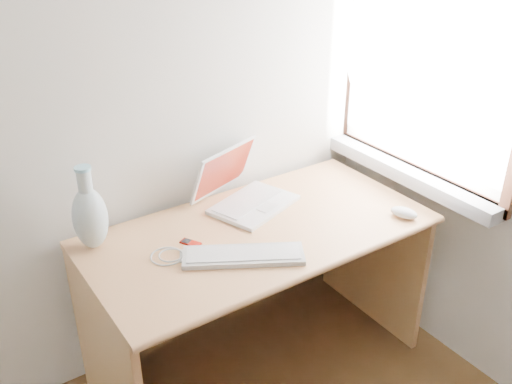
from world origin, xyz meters
TOP-DOWN VIEW (x-y plane):
  - window at (1.72, 1.30)m, footprint 0.11×0.99m
  - desk at (0.94, 1.45)m, footprint 1.37×0.68m
  - laptop at (1.03, 1.57)m, footprint 0.41×0.39m
  - external_keyboard at (0.78, 1.23)m, footprint 0.45×0.34m
  - mouse at (1.49, 1.11)m, footprint 0.10×0.13m
  - ipod at (0.67, 1.42)m, footprint 0.07×0.09m
  - cable_coil at (0.56, 1.39)m, footprint 0.15×0.15m
  - remote at (0.61, 1.35)m, footprint 0.06×0.09m
  - vase at (0.36, 1.60)m, footprint 0.13×0.13m

SIDE VIEW (x-z plane):
  - desk at x=0.94m, z-range 0.15..0.88m
  - remote at x=0.61m, z-range 0.72..0.73m
  - cable_coil at x=0.56m, z-range 0.72..0.73m
  - ipod at x=0.67m, z-range 0.72..0.73m
  - external_keyboard at x=0.78m, z-range 0.72..0.74m
  - mouse at x=1.49m, z-range 0.72..0.76m
  - laptop at x=1.03m, z-range 0.66..0.90m
  - vase at x=0.36m, z-range 0.69..1.02m
  - window at x=1.72m, z-range 0.72..1.83m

